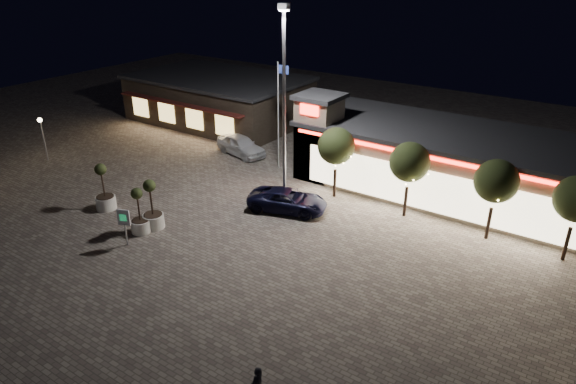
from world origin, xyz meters
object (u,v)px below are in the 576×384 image
Objects in this scene: white_sedan at (241,145)px; planter_mid at (153,213)px; pickup_truck at (287,200)px; valet_sign at (124,221)px; planter_left at (105,195)px.

white_sedan is 12.95m from planter_mid.
pickup_truck is 10.68m from white_sedan.
planter_mid is 1.41× the size of valet_sign.
white_sedan is at bearing 105.53° from planter_mid.
planter_left is (-9.67, -6.37, 0.26)m from pickup_truck.
planter_mid reaches higher than pickup_truck.
valet_sign is at bearing 132.24° from pickup_truck.
white_sedan is 15.22m from valet_sign.
pickup_truck is 8.27m from planter_mid.
planter_left is 1.41× the size of valet_sign.
pickup_truck is 1.06× the size of white_sedan.
planter_left reaches higher than white_sedan.
pickup_truck is at bearing 59.96° from valet_sign.
valet_sign is (0.30, -2.25, 0.58)m from planter_mid.
planter_mid is at bearing 97.61° from valet_sign.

